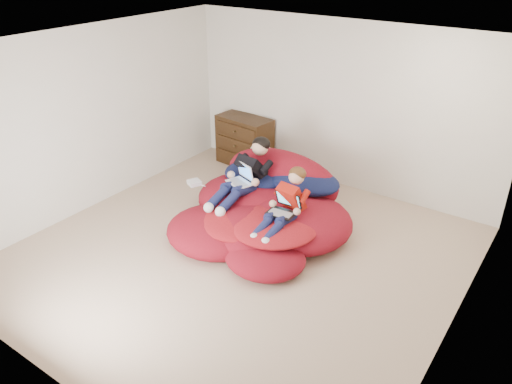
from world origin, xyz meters
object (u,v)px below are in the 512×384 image
object	(u,v)px
dresser	(244,141)
older_boy	(247,172)
laptop_white	(242,177)
younger_boy	(286,201)
beanbag_pile	(265,209)
laptop_black	(284,207)

from	to	relation	value
dresser	older_boy	size ratio (longest dim) A/B	0.78
dresser	laptop_white	xyz separation A→B (m)	(1.07, -1.52, 0.22)
younger_boy	laptop_white	size ratio (longest dim) A/B	2.51
beanbag_pile	laptop_white	xyz separation A→B (m)	(-0.36, -0.02, 0.38)
beanbag_pile	older_boy	world-z (taller)	older_boy
dresser	laptop_black	size ratio (longest dim) A/B	2.76
younger_boy	laptop_black	distance (m)	0.07
older_boy	beanbag_pile	bearing A→B (deg)	-14.67
dresser	older_boy	xyz separation A→B (m)	(1.07, -1.41, 0.26)
beanbag_pile	laptop_black	world-z (taller)	beanbag_pile
laptop_white	beanbag_pile	bearing A→B (deg)	3.61
younger_boy	laptop_black	world-z (taller)	younger_boy
laptop_black	beanbag_pile	bearing A→B (deg)	150.18
beanbag_pile	younger_boy	xyz separation A→B (m)	(0.47, -0.23, 0.36)
laptop_black	older_boy	bearing A→B (deg)	156.37
beanbag_pile	younger_boy	bearing A→B (deg)	-25.80
dresser	beanbag_pile	size ratio (longest dim) A/B	0.41
dresser	beanbag_pile	world-z (taller)	dresser
dresser	laptop_white	world-z (taller)	dresser
dresser	younger_boy	xyz separation A→B (m)	(1.90, -1.73, 0.20)
beanbag_pile	laptop_white	world-z (taller)	laptop_white
laptop_white	laptop_black	bearing A→B (deg)	-16.48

